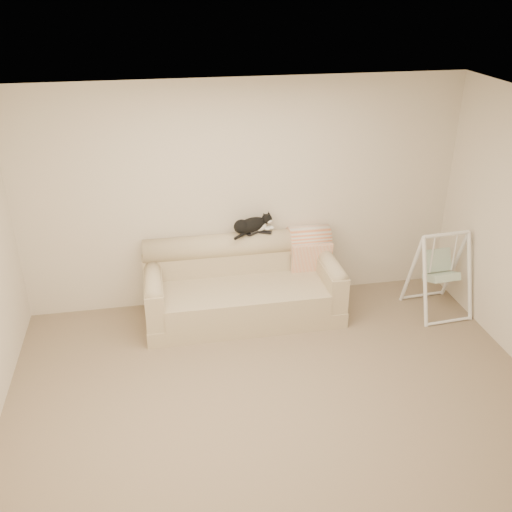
{
  "coord_description": "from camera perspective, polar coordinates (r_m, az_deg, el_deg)",
  "views": [
    {
      "loc": [
        -0.97,
        -3.97,
        3.55
      ],
      "look_at": [
        0.01,
        1.27,
        0.9
      ],
      "focal_mm": 40.0,
      "sensor_mm": 36.0,
      "label": 1
    }
  ],
  "objects": [
    {
      "name": "ground_plane",
      "position": [
        5.42,
        2.46,
        -14.54
      ],
      "size": [
        5.0,
        5.0,
        0.0
      ],
      "primitive_type": "plane",
      "color": "#7C674F",
      "rests_on": "ground"
    },
    {
      "name": "room_shell",
      "position": [
        4.56,
        2.83,
        0.09
      ],
      "size": [
        5.04,
        4.04,
        2.6
      ],
      "color": "beige",
      "rests_on": "ground"
    },
    {
      "name": "sofa",
      "position": [
        6.5,
        -1.38,
        -3.05
      ],
      "size": [
        2.2,
        0.93,
        0.9
      ],
      "color": "#C7B29B",
      "rests_on": "ground"
    },
    {
      "name": "remote_a",
      "position": [
        6.47,
        -0.22,
        2.36
      ],
      "size": [
        0.18,
        0.14,
        0.03
      ],
      "color": "black",
      "rests_on": "sofa"
    },
    {
      "name": "remote_b",
      "position": [
        6.49,
        0.82,
        2.42
      ],
      "size": [
        0.18,
        0.11,
        0.02
      ],
      "color": "black",
      "rests_on": "sofa"
    },
    {
      "name": "tuxedo_cat",
      "position": [
        6.44,
        -0.42,
        3.12
      ],
      "size": [
        0.52,
        0.38,
        0.22
      ],
      "color": "black",
      "rests_on": "sofa"
    },
    {
      "name": "throw_blanket",
      "position": [
        6.69,
        5.32,
        1.34
      ],
      "size": [
        0.48,
        0.38,
        0.58
      ],
      "color": "#EA814D",
      "rests_on": "sofa"
    },
    {
      "name": "baby_swing",
      "position": [
        6.83,
        17.93,
        -1.52
      ],
      "size": [
        0.65,
        0.69,
        1.0
      ],
      "color": "white",
      "rests_on": "ground"
    }
  ]
}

